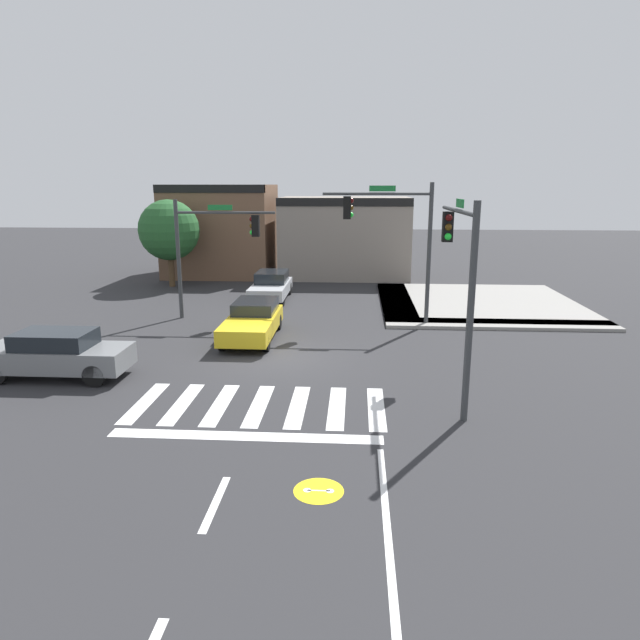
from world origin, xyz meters
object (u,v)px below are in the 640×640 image
Objects in this scene: traffic_signal_northeast at (394,229)px; traffic_signal_northwest at (213,239)px; car_yellow at (253,321)px; traffic_signal_southeast at (459,260)px; car_silver at (271,286)px; roadside_tree at (169,230)px; car_gray at (56,354)px.

traffic_signal_northeast reaches higher than traffic_signal_northwest.
traffic_signal_northeast is at bearing 113.83° from car_yellow.
traffic_signal_southeast is 9.67m from car_yellow.
traffic_signal_northeast is 1.08× the size of traffic_signal_southeast.
traffic_signal_southeast is at bearing 28.53° from car_silver.
roadside_tree is (-12.73, 8.90, -0.81)m from traffic_signal_northeast.
traffic_signal_northeast is 8.43m from traffic_signal_southeast.
car_yellow is 13.67m from roadside_tree.
car_silver is at bearing -176.81° from car_yellow.
traffic_signal_southeast is 1.18× the size of car_yellow.
car_yellow is at bearing -54.85° from traffic_signal_northwest.
traffic_signal_northeast is 1.18× the size of roadside_tree.
traffic_signal_northeast is at bearing -145.32° from car_gray.
traffic_signal_northwest is 1.18× the size of car_gray.
roadside_tree is at bearing 39.22° from traffic_signal_southeast.
traffic_signal_southeast reaches higher than car_silver.
roadside_tree is (-1.66, 16.56, 2.60)m from car_gray.
car_silver is (1.87, 4.60, -2.90)m from traffic_signal_northwest.
roadside_tree is at bearing 120.23° from traffic_signal_northwest.
traffic_signal_southeast reaches higher than car_gray.
car_silver is 0.87× the size of roadside_tree.
traffic_signal_southeast is 1.24× the size of car_gray.
traffic_signal_northeast reaches higher than roadside_tree.
car_gray is at bearing -20.79° from car_silver.
traffic_signal_northeast is at bearing 48.73° from car_silver.
traffic_signal_southeast is 12.82m from car_gray.
traffic_signal_southeast is 1.25× the size of car_silver.
traffic_signal_northeast is 8.05m from traffic_signal_northwest.
roadside_tree is (-4.74, 8.13, -0.26)m from traffic_signal_northwest.
traffic_signal_northwest is 4.97m from car_yellow.
car_yellow is (-5.69, -2.51, -3.48)m from traffic_signal_northeast.
car_yellow is 0.92× the size of roadside_tree.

